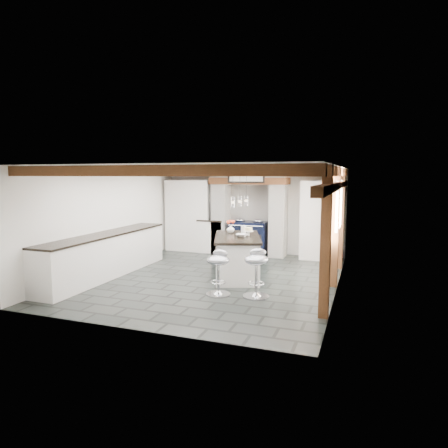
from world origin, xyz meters
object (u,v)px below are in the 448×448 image
(bar_stool_near, at_px, (256,267))
(bar_stool_far, at_px, (219,267))
(range_cooker, at_px, (249,237))
(kitchen_island, at_px, (237,256))

(bar_stool_near, distance_m, bar_stool_far, 0.68)
(bar_stool_near, height_order, bar_stool_far, bar_stool_near)
(range_cooker, distance_m, kitchen_island, 2.44)
(kitchen_island, bearing_deg, bar_stool_near, -77.80)
(range_cooker, height_order, bar_stool_near, range_cooker)
(range_cooker, relative_size, bar_stool_far, 1.22)
(kitchen_island, relative_size, bar_stool_far, 2.41)
(bar_stool_near, xyz_separation_m, bar_stool_far, (-0.67, -0.10, -0.03))
(bar_stool_far, bearing_deg, bar_stool_near, 8.40)
(kitchen_island, height_order, bar_stool_far, kitchen_island)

